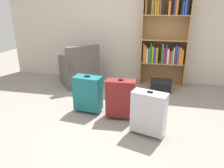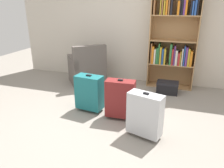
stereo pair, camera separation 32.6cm
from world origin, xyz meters
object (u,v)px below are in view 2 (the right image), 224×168
object	(u,v)px
bookshelf	(173,38)
storage_box	(167,87)
armchair	(87,70)
mug	(113,82)
suitcase_teal	(89,92)
suitcase_dark_red	(120,99)
suitcase_silver	(145,114)

from	to	relation	value
bookshelf	storage_box	distance (m)	1.00
bookshelf	armchair	size ratio (longest dim) A/B	1.99
mug	suitcase_teal	world-z (taller)	suitcase_teal
mug	armchair	bearing A→B (deg)	-169.14
suitcase_dark_red	suitcase_teal	distance (m)	0.56
bookshelf	suitcase_dark_red	size ratio (longest dim) A/B	3.03
suitcase_dark_red	suitcase_teal	world-z (taller)	suitcase_dark_red
mug	suitcase_silver	xyz separation A→B (m)	(1.01, -1.78, 0.29)
suitcase_dark_red	suitcase_silver	size ratio (longest dim) A/B	1.00
suitcase_dark_red	storage_box	bearing A→B (deg)	63.80
bookshelf	storage_box	xyz separation A→B (m)	(-0.01, -0.42, -0.90)
suitcase_dark_red	suitcase_teal	size ratio (longest dim) A/B	1.02
bookshelf	suitcase_teal	xyz separation A→B (m)	(-1.19, -1.59, -0.70)
suitcase_teal	mug	bearing A→B (deg)	90.38
bookshelf	storage_box	bearing A→B (deg)	-91.09
mug	suitcase_teal	distance (m)	1.33
armchair	suitcase_dark_red	xyz separation A→B (m)	(1.13, -1.30, 0.02)
armchair	suitcase_silver	bearing A→B (deg)	-46.84
suitcase_dark_red	suitcase_teal	bearing A→B (deg)	169.59
bookshelf	suitcase_teal	world-z (taller)	bookshelf
armchair	mug	xyz separation A→B (m)	(0.56, 0.11, -0.27)
suitcase_silver	storage_box	bearing A→B (deg)	83.76
bookshelf	mug	distance (m)	1.57
storage_box	suitcase_teal	xyz separation A→B (m)	(-1.18, -1.17, 0.20)
bookshelf	suitcase_silver	distance (m)	2.19
mug	storage_box	bearing A→B (deg)	-6.51
storage_box	suitcase_teal	world-z (taller)	suitcase_teal
suitcase_silver	suitcase_teal	xyz separation A→B (m)	(-1.00, 0.48, -0.01)
bookshelf	armchair	distance (m)	1.94
suitcase_teal	suitcase_dark_red	bearing A→B (deg)	-10.41
bookshelf	suitcase_teal	size ratio (longest dim) A/B	3.10
armchair	suitcase_teal	size ratio (longest dim) A/B	1.56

